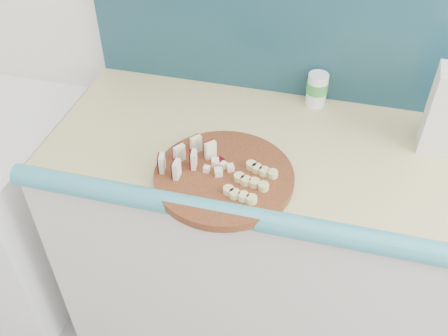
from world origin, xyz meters
The scene contains 6 objects.
kitchen_counter centered at (0.10, 1.50, 0.46)m, with size 2.20×0.63×0.91m.
cutting_board centered at (-0.45, 1.32, 0.92)m, with size 0.37×0.37×0.02m, color #451C0E.
apple_wedges centered at (-0.56, 1.33, 0.96)m, with size 0.13×0.15×0.05m.
apple_chunks centered at (-0.47, 1.32, 0.94)m, with size 0.05×0.06×0.02m.
banana_slices centered at (-0.37, 1.29, 0.94)m, with size 0.13×0.15×0.02m.
canister centered at (-0.25, 1.74, 0.97)m, with size 0.07×0.07×0.11m.
Camera 1 is at (-0.20, 0.37, 1.82)m, focal length 40.00 mm.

